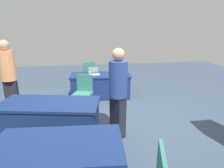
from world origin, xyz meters
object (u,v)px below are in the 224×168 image
Objects in this scene: person_presenter at (9,74)px; yarn_ball at (90,72)px; scissors_red at (114,73)px; laptop_silver at (94,73)px; table_mid_right at (51,120)px; chair_near_front at (83,91)px; table_foreground at (101,86)px; chair_aisle at (89,73)px; table_back_left at (60,168)px; person_attendee_standing at (118,90)px.

person_presenter is 17.69× the size of yarn_ball.
yarn_ball is at bearing -82.53° from scissors_red.
laptop_silver is 1.92× the size of scissors_red.
table_mid_right is 1.31m from chair_near_front.
table_foreground is 1.04m from chair_aisle.
table_foreground is at bearing 166.63° from laptop_silver.
table_back_left is at bearing -65.53° from person_presenter.
laptop_silver is (-2.06, -0.93, -0.27)m from person_presenter.
laptop_silver is at bearing 155.25° from person_attendee_standing.
chair_aisle is 9.25× the size of yarn_ball.
table_mid_right is 1.15× the size of person_attendee_standing.
yarn_ball is at bearing 158.10° from person_attendee_standing.
table_mid_right is 3.16m from chair_aisle.
table_mid_right is 1.44m from person_attendee_standing.
table_foreground is at bearing 164.98° from yarn_ball.
chair_near_front reaches higher than table_back_left.
table_mid_right is at bearing -76.69° from table_back_left.
scissors_red is at bearing 139.66° from person_attendee_standing.
laptop_silver is at bearing -115.15° from table_mid_right.
chair_near_front is at bearing -97.28° from table_back_left.
laptop_silver is at bearing -7.45° from table_foreground.
person_presenter is (2.25, 0.90, 0.66)m from table_foreground.
table_mid_right is 1.09× the size of person_presenter.
laptop_silver is (-0.66, -3.45, 0.40)m from table_back_left.
person_attendee_standing is (-0.45, 3.23, 0.43)m from chair_aisle.
chair_near_front is at bearing 60.38° from table_foreground.
person_presenter is at bearing -143.23° from chair_aisle.
person_attendee_standing is at bearing -89.64° from chair_aisle.
table_foreground is 5.42× the size of laptop_silver.
person_presenter is at bearing -152.29° from person_attendee_standing.
chair_near_front is at bearing -35.64° from scissors_red.
yarn_ball is at bearing 22.52° from person_presenter.
table_back_left is 2.51m from chair_near_front.
table_mid_right is 1.21× the size of table_back_left.
person_attendee_standing reaches higher than scissors_red.
yarn_ball is at bearing -98.63° from table_back_left.
person_presenter is 2.73m from person_attendee_standing.
yarn_ball reaches higher than scissors_red.
chair_aisle is (-0.52, -4.40, 0.18)m from table_back_left.
table_foreground is 1.13× the size of table_back_left.
person_presenter is 5.27× the size of laptop_silver.
chair_near_front is (0.53, 0.94, 0.17)m from table_foreground.
person_attendee_standing is at bearing -34.44° from person_presenter.
table_foreground is at bearing -119.57° from table_mid_right.
person_attendee_standing is at bearing 137.09° from chair_near_front.
laptop_silver reaches higher than table_back_left.
chair_near_front is 1.92m from chair_aisle.
scissors_red is (-0.76, 0.01, -0.05)m from yarn_ball.
chair_near_front is 1.54m from person_attendee_standing.
chair_aisle reaches higher than laptop_silver.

